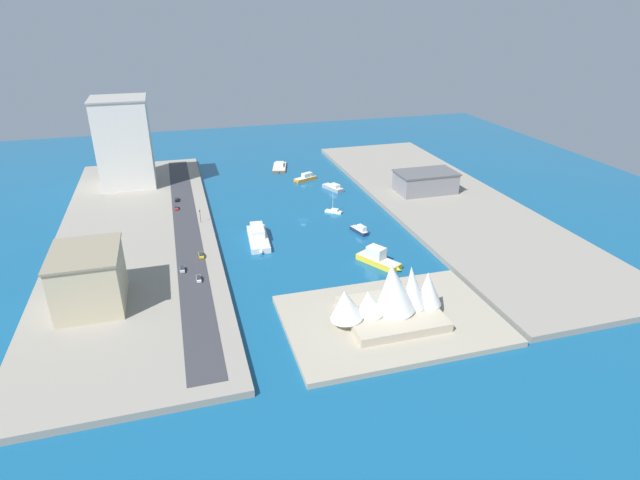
% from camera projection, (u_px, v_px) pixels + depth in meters
% --- Properties ---
extents(ground_plane, '(440.00, 440.00, 0.00)m').
position_uv_depth(ground_plane, '(303.00, 220.00, 259.36)').
color(ground_plane, '#145684').
extents(quay_west, '(70.00, 240.00, 2.43)m').
position_uv_depth(quay_west, '(446.00, 202.00, 278.86)').
color(quay_west, gray).
rests_on(quay_west, ground_plane).
extents(quay_east, '(70.00, 240.00, 2.43)m').
position_uv_depth(quay_east, '(136.00, 236.00, 238.84)').
color(quay_east, gray).
rests_on(quay_east, ground_plane).
extents(peninsula_point, '(72.42, 49.80, 2.00)m').
position_uv_depth(peninsula_point, '(391.00, 320.00, 176.57)').
color(peninsula_point, '#A89E89').
rests_on(peninsula_point, ground_plane).
extents(road_strip, '(11.45, 228.00, 0.15)m').
position_uv_depth(road_strip, '(186.00, 228.00, 244.04)').
color(road_strip, '#38383D').
rests_on(road_strip, quay_east).
extents(barge_flat_brown, '(13.48, 22.25, 3.27)m').
position_uv_depth(barge_flat_brown, '(280.00, 167.00, 339.07)').
color(barge_flat_brown, brown).
rests_on(barge_flat_brown, ground_plane).
extents(sailboat_small_white, '(8.69, 7.56, 10.96)m').
position_uv_depth(sailboat_small_white, '(334.00, 211.00, 267.93)').
color(sailboat_small_white, white).
rests_on(sailboat_small_white, ground_plane).
extents(ferry_yellow_fast, '(15.14, 20.67, 7.31)m').
position_uv_depth(ferry_yellow_fast, '(378.00, 258.00, 215.16)').
color(ferry_yellow_fast, yellow).
rests_on(ferry_yellow_fast, ground_plane).
extents(patrol_launch_navy, '(6.18, 12.32, 4.16)m').
position_uv_depth(patrol_launch_navy, '(359.00, 230.00, 244.57)').
color(patrol_launch_navy, '#1E284C').
rests_on(patrol_launch_navy, ground_plane).
extents(ferry_white_commuter, '(10.47, 28.84, 5.96)m').
position_uv_depth(ferry_white_commuter, '(258.00, 236.00, 236.31)').
color(ferry_white_commuter, silver).
rests_on(ferry_white_commuter, ground_plane).
extents(yacht_sleek_gray, '(9.67, 15.84, 3.91)m').
position_uv_depth(yacht_sleek_gray, '(333.00, 187.00, 300.27)').
color(yacht_sleek_gray, '#999EA3').
rests_on(yacht_sleek_gray, ground_plane).
extents(water_taxi_orange, '(15.48, 9.90, 4.36)m').
position_uv_depth(water_taxi_orange, '(305.00, 178.00, 316.25)').
color(water_taxi_orange, orange).
rests_on(water_taxi_orange, ground_plane).
extents(office_block_beige, '(22.80, 27.90, 20.64)m').
position_uv_depth(office_block_beige, '(89.00, 278.00, 178.78)').
color(office_block_beige, '#C6B793').
rests_on(office_block_beige, quay_east).
extents(hotel_broad_white, '(30.08, 27.72, 49.56)m').
position_uv_depth(hotel_broad_white, '(124.00, 143.00, 291.59)').
color(hotel_broad_white, silver).
rests_on(hotel_broad_white, quay_east).
extents(warehouse_low_gray, '(33.01, 19.82, 11.46)m').
position_uv_depth(warehouse_low_gray, '(425.00, 182.00, 288.58)').
color(warehouse_low_gray, gray).
rests_on(warehouse_low_gray, quay_west).
extents(suv_black, '(2.03, 5.19, 1.52)m').
position_uv_depth(suv_black, '(177.00, 199.00, 276.94)').
color(suv_black, black).
rests_on(suv_black, road_strip).
extents(sedan_silver, '(1.97, 4.90, 1.62)m').
position_uv_depth(sedan_silver, '(182.00, 269.00, 204.84)').
color(sedan_silver, black).
rests_on(sedan_silver, road_strip).
extents(pickup_red, '(1.98, 5.01, 1.59)m').
position_uv_depth(pickup_red, '(176.00, 208.00, 265.66)').
color(pickup_red, black).
rests_on(pickup_red, road_strip).
extents(taxi_yellow_cab, '(2.07, 5.12, 1.65)m').
position_uv_depth(taxi_yellow_cab, '(201.00, 255.00, 216.19)').
color(taxi_yellow_cab, black).
rests_on(taxi_yellow_cab, road_strip).
extents(van_white, '(1.81, 5.04, 1.74)m').
position_uv_depth(van_white, '(199.00, 278.00, 197.88)').
color(van_white, black).
rests_on(van_white, road_strip).
extents(traffic_light_waterfront, '(0.36, 0.36, 6.50)m').
position_uv_depth(traffic_light_waterfront, '(200.00, 214.00, 248.48)').
color(traffic_light_waterfront, black).
rests_on(traffic_light_waterfront, quay_east).
extents(opera_landmark, '(40.64, 27.07, 21.41)m').
position_uv_depth(opera_landmark, '(390.00, 298.00, 172.62)').
color(opera_landmark, '#BCAD93').
rests_on(opera_landmark, peninsula_point).
extents(park_tree_cluster, '(17.63, 21.81, 10.08)m').
position_uv_depth(park_tree_cluster, '(421.00, 180.00, 289.65)').
color(park_tree_cluster, brown).
rests_on(park_tree_cluster, quay_west).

